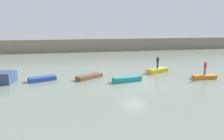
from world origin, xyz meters
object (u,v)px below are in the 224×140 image
object	(u,v)px
rowboat_orange	(204,77)
rowboat_blue	(42,79)
rowboat_teal	(127,79)
person_dark_shirt	(158,61)
person_red_shirt	(205,67)
rowboat_yellow	(157,70)
rowboat_brown	(89,77)

from	to	relation	value
rowboat_orange	rowboat_blue	bearing A→B (deg)	173.87
rowboat_teal	person_dark_shirt	xyz separation A→B (m)	(5.11, 3.69, 1.18)
rowboat_orange	person_red_shirt	bearing A→B (deg)	0.00
rowboat_blue	rowboat_orange	xyz separation A→B (m)	(18.22, -2.82, -0.01)
rowboat_yellow	person_red_shirt	world-z (taller)	person_red_shirt
rowboat_brown	person_dark_shirt	distance (m)	9.22
rowboat_orange	person_red_shirt	world-z (taller)	person_red_shirt
person_dark_shirt	person_red_shirt	distance (m)	5.81
rowboat_brown	rowboat_teal	xyz separation A→B (m)	(3.90, -2.17, 0.04)
rowboat_brown	rowboat_orange	xyz separation A→B (m)	(12.98, -2.74, -0.01)
rowboat_blue	rowboat_teal	distance (m)	9.42
rowboat_yellow	person_dark_shirt	size ratio (longest dim) A/B	1.80
rowboat_teal	person_red_shirt	xyz separation A→B (m)	(9.08, -0.57, 1.10)
rowboat_yellow	rowboat_orange	world-z (taller)	rowboat_yellow
rowboat_teal	rowboat_yellow	xyz separation A→B (m)	(5.11, 3.69, -0.00)
person_red_shirt	rowboat_orange	bearing A→B (deg)	0.00
rowboat_yellow	person_dark_shirt	bearing A→B (deg)	0.00
rowboat_blue	rowboat_brown	size ratio (longest dim) A/B	0.89
rowboat_teal	rowboat_yellow	size ratio (longest dim) A/B	1.08
rowboat_blue	rowboat_orange	distance (m)	18.44
person_dark_shirt	person_red_shirt	xyz separation A→B (m)	(3.96, -4.25, -0.09)
rowboat_yellow	rowboat_orange	size ratio (longest dim) A/B	1.12
rowboat_brown	person_dark_shirt	xyz separation A→B (m)	(9.02, 1.51, 1.22)
rowboat_yellow	rowboat_teal	bearing A→B (deg)	-168.85
rowboat_blue	rowboat_teal	size ratio (longest dim) A/B	0.90
rowboat_brown	rowboat_teal	distance (m)	4.47
rowboat_blue	person_dark_shirt	xyz separation A→B (m)	(14.26, 1.43, 1.22)
rowboat_brown	rowboat_orange	bearing A→B (deg)	-45.12
rowboat_blue	rowboat_orange	bearing A→B (deg)	-29.21
rowboat_brown	rowboat_yellow	xyz separation A→B (m)	(9.02, 1.51, 0.03)
person_dark_shirt	person_red_shirt	bearing A→B (deg)	-47.00
person_dark_shirt	rowboat_teal	bearing A→B (deg)	-144.22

